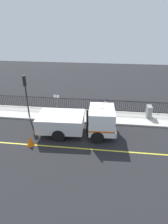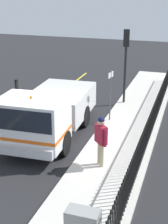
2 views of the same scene
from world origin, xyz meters
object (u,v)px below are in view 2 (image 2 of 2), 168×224
object	(u,v)px
traffic_light_near	(126,51)
street_sign	(110,90)
traffic_cone	(41,100)
worker_standing	(101,136)
work_truck	(47,112)

from	to	relation	value
traffic_light_near	street_sign	distance (m)	2.95
traffic_cone	street_sign	xyz separation A→B (m)	(3.93, -0.98, 1.22)
worker_standing	traffic_cone	size ratio (longest dim) A/B	2.43
worker_standing	traffic_cone	xyz separation A→B (m)	(-4.66, 5.14, -0.87)
worker_standing	traffic_cone	bearing A→B (deg)	-2.99
work_truck	street_sign	world-z (taller)	work_truck
street_sign	traffic_cone	bearing A→B (deg)	165.97
traffic_cone	street_sign	distance (m)	4.24
work_truck	worker_standing	size ratio (longest dim) A/B	3.35
worker_standing	traffic_light_near	bearing A→B (deg)	-39.96
worker_standing	street_sign	bearing A→B (deg)	-35.29
traffic_light_near	traffic_cone	xyz separation A→B (m)	(-4.03, -1.69, -2.47)
worker_standing	street_sign	xyz separation A→B (m)	(-0.73, 4.16, 0.35)
worker_standing	traffic_cone	distance (m)	6.99
work_truck	traffic_light_near	distance (m)	5.84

